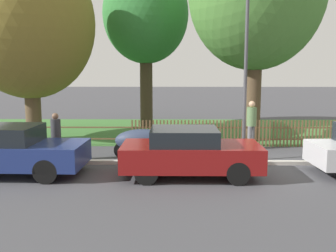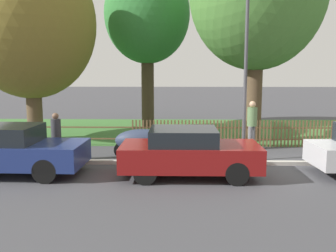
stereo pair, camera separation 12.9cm
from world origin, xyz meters
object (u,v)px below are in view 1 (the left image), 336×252
(tree_nearest_kerb, at_px, (29,24))
(pedestrian_by_lamp, at_px, (251,122))
(covered_motorcycle, at_px, (145,141))
(tree_behind_motorcycle, at_px, (146,15))
(parked_car_silver_hatchback, at_px, (7,150))
(street_lamp, at_px, (247,37))
(pedestrian_near_fence, at_px, (56,134))
(parked_car_black_saloon, at_px, (189,152))

(tree_nearest_kerb, height_order, pedestrian_by_lamp, tree_nearest_kerb)
(covered_motorcycle, bearing_deg, tree_behind_motorcycle, 98.21)
(parked_car_silver_hatchback, bearing_deg, street_lamp, 14.96)
(pedestrian_near_fence, bearing_deg, parked_car_silver_hatchback, -69.07)
(parked_car_black_saloon, distance_m, street_lamp, 4.21)
(pedestrian_by_lamp, bearing_deg, pedestrian_near_fence, -40.48)
(parked_car_silver_hatchback, bearing_deg, tree_nearest_kerb, 104.46)
(parked_car_silver_hatchback, height_order, street_lamp, street_lamp)
(pedestrian_near_fence, bearing_deg, street_lamp, 48.28)
(tree_behind_motorcycle, distance_m, pedestrian_by_lamp, 8.63)
(parked_car_silver_hatchback, xyz_separation_m, street_lamp, (7.06, 1.70, 3.28))
(tree_nearest_kerb, distance_m, street_lamp, 9.24)
(tree_behind_motorcycle, height_order, street_lamp, tree_behind_motorcycle)
(parked_car_black_saloon, bearing_deg, street_lamp, 44.40)
(tree_nearest_kerb, relative_size, street_lamp, 1.24)
(parked_car_black_saloon, distance_m, tree_behind_motorcycle, 10.97)
(parked_car_silver_hatchback, bearing_deg, pedestrian_near_fence, 64.11)
(pedestrian_near_fence, xyz_separation_m, street_lamp, (6.18, 0.01, 3.11))
(pedestrian_by_lamp, bearing_deg, tree_nearest_kerb, -68.57)
(tree_nearest_kerb, relative_size, tree_behind_motorcycle, 0.96)
(parked_car_silver_hatchback, bearing_deg, parked_car_black_saloon, 0.12)
(parked_car_silver_hatchback, height_order, covered_motorcycle, parked_car_silver_hatchback)
(covered_motorcycle, xyz_separation_m, tree_behind_motorcycle, (-0.46, 7.39, 5.17))
(parked_car_silver_hatchback, relative_size, tree_nearest_kerb, 0.54)
(tree_behind_motorcycle, bearing_deg, covered_motorcycle, -86.44)
(street_lamp, bearing_deg, tree_nearest_kerb, 155.19)
(parked_car_silver_hatchback, xyz_separation_m, pedestrian_near_fence, (0.88, 1.70, 0.17))
(covered_motorcycle, height_order, tree_nearest_kerb, tree_nearest_kerb)
(parked_car_silver_hatchback, xyz_separation_m, pedestrian_by_lamp, (7.71, 3.72, 0.31))
(tree_nearest_kerb, height_order, pedestrian_near_fence, tree_nearest_kerb)
(tree_behind_motorcycle, bearing_deg, street_lamp, -64.15)
(parked_car_black_saloon, relative_size, tree_nearest_kerb, 0.48)
(tree_nearest_kerb, distance_m, pedestrian_near_fence, 5.98)
(parked_car_silver_hatchback, distance_m, street_lamp, 7.97)
(parked_car_silver_hatchback, bearing_deg, covered_motorcycle, 29.76)
(parked_car_black_saloon, height_order, pedestrian_near_fence, pedestrian_near_fence)
(pedestrian_by_lamp, height_order, street_lamp, street_lamp)
(parked_car_silver_hatchback, xyz_separation_m, tree_behind_motorcycle, (3.32, 9.43, 5.06))
(pedestrian_by_lamp, bearing_deg, tree_behind_motorcycle, -109.42)
(covered_motorcycle, bearing_deg, tree_nearest_kerb, 149.82)
(street_lamp, bearing_deg, pedestrian_by_lamp, 72.19)
(pedestrian_near_fence, height_order, pedestrian_by_lamp, pedestrian_by_lamp)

